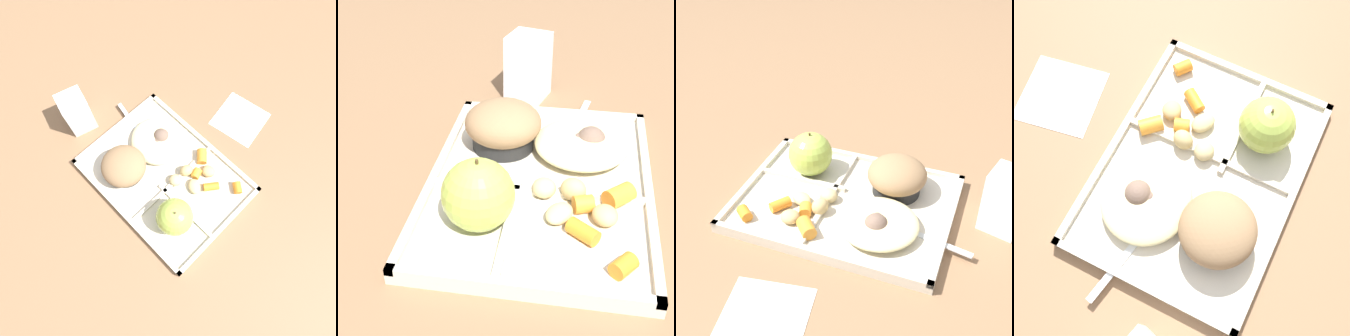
{
  "view_description": "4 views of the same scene",
  "coord_description": "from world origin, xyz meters",
  "views": [
    {
      "loc": [
        -0.16,
        0.14,
        0.65
      ],
      "look_at": [
        -0.0,
        -0.01,
        0.06
      ],
      "focal_mm": 30.59,
      "sensor_mm": 36.0,
      "label": 1
    },
    {
      "loc": [
        -0.5,
        -0.04,
        0.38
      ],
      "look_at": [
        -0.03,
        0.04,
        0.05
      ],
      "focal_mm": 53.88,
      "sensor_mm": 36.0,
      "label": 2
    },
    {
      "loc": [
        0.22,
        -0.58,
        0.54
      ],
      "look_at": [
        -0.02,
        0.03,
        0.06
      ],
      "focal_mm": 51.21,
      "sensor_mm": 36.0,
      "label": 3
    },
    {
      "loc": [
        0.21,
        0.07,
        0.6
      ],
      "look_at": [
        0.02,
        -0.02,
        0.05
      ],
      "focal_mm": 47.72,
      "sensor_mm": 36.0,
      "label": 4
    }
  ],
  "objects": [
    {
      "name": "carrot_slice_center",
      "position": [
        -0.03,
        -0.09,
        0.02
      ],
      "size": [
        0.04,
        0.04,
        0.02
      ],
      "primitive_type": "cylinder",
      "rotation": [
        0.0,
        1.57,
        2.32
      ],
      "color": "orange",
      "rests_on": "lunch_tray"
    },
    {
      "name": "plastic_fork",
      "position": [
        0.14,
        -0.04,
        0.01
      ],
      "size": [
        0.16,
        0.04,
        0.0
      ],
      "color": "silver",
      "rests_on": "lunch_tray"
    },
    {
      "name": "potato_chunk_wedge",
      "position": [
        -0.03,
        -0.01,
        0.02
      ],
      "size": [
        0.03,
        0.03,
        0.02
      ],
      "primitive_type": "ellipsoid",
      "rotation": [
        0.0,
        0.0,
        4.88
      ],
      "color": "tan",
      "rests_on": "lunch_tray"
    },
    {
      "name": "egg_noodle_pile",
      "position": [
        0.07,
        -0.05,
        0.03
      ],
      "size": [
        0.13,
        0.12,
        0.03
      ],
      "primitive_type": "ellipsoid",
      "color": "beige",
      "rests_on": "lunch_tray"
    },
    {
      "name": "potato_chunk_large",
      "position": [
        -0.03,
        -0.04,
        0.03
      ],
      "size": [
        0.03,
        0.04,
        0.03
      ],
      "primitive_type": "ellipsoid",
      "rotation": [
        0.0,
        0.0,
        4.36
      ],
      "color": "tan",
      "rests_on": "lunch_tray"
    },
    {
      "name": "green_apple",
      "position": [
        -0.09,
        0.06,
        0.05
      ],
      "size": [
        0.08,
        0.08,
        0.08
      ],
      "color": "#A8C14C",
      "rests_on": "lunch_tray"
    },
    {
      "name": "potato_chunk_golden",
      "position": [
        -0.07,
        -0.03,
        0.02
      ],
      "size": [
        0.05,
        0.04,
        0.02
      ],
      "primitive_type": "ellipsoid",
      "rotation": [
        0.0,
        0.0,
        5.78
      ],
      "color": "tan",
      "rests_on": "lunch_tray"
    },
    {
      "name": "potato_chunk_browned",
      "position": [
        -0.07,
        -0.08,
        0.02
      ],
      "size": [
        0.04,
        0.04,
        0.02
      ],
      "primitive_type": "ellipsoid",
      "rotation": [
        0.0,
        0.0,
        3.51
      ],
      "color": "tan",
      "rests_on": "lunch_tray"
    },
    {
      "name": "meatball_side",
      "position": [
        0.07,
        -0.04,
        0.03
      ],
      "size": [
        0.03,
        0.03,
        0.03
      ],
      "primitive_type": "sphere",
      "color": "#755B4C",
      "rests_on": "lunch_tray"
    },
    {
      "name": "meatball_center",
      "position": [
        0.07,
        -0.06,
        0.03
      ],
      "size": [
        0.04,
        0.04,
        0.04
      ],
      "primitive_type": "sphere",
      "color": "#755B4C",
      "rests_on": "lunch_tray"
    },
    {
      "name": "carrot_slice_small",
      "position": [
        -0.09,
        -0.05,
        0.02
      ],
      "size": [
        0.04,
        0.04,
        0.02
      ],
      "primitive_type": "cylinder",
      "rotation": [
        0.0,
        1.57,
        0.93
      ],
      "color": "orange",
      "rests_on": "lunch_tray"
    },
    {
      "name": "carrot_slice_large",
      "position": [
        -0.05,
        -0.05,
        0.02
      ],
      "size": [
        0.03,
        0.03,
        0.02
      ],
      "primitive_type": "cylinder",
      "rotation": [
        0.0,
        1.57,
        5.05
      ],
      "color": "orange",
      "rests_on": "lunch_tray"
    },
    {
      "name": "milk_carton",
      "position": [
        0.25,
        0.05,
        0.05
      ],
      "size": [
        0.07,
        0.07,
        0.1
      ],
      "primitive_type": "cube",
      "rotation": [
        0.0,
        0.0,
        -0.27
      ],
      "color": "white",
      "rests_on": "ground"
    },
    {
      "name": "lunch_tray",
      "position": [
        -0.0,
        0.0,
        0.01
      ],
      "size": [
        0.36,
        0.27,
        0.02
      ],
      "color": "beige",
      "rests_on": "ground"
    },
    {
      "name": "ground",
      "position": [
        0.0,
        0.0,
        0.0
      ],
      "size": [
        6.0,
        6.0,
        0.0
      ],
      "primitive_type": "plane",
      "color": "#846042"
    },
    {
      "name": "bran_muffin",
      "position": [
        0.07,
        0.06,
        0.04
      ],
      "size": [
        0.1,
        0.1,
        0.06
      ],
      "color": "black",
      "rests_on": "lunch_tray"
    },
    {
      "name": "meatball_back",
      "position": [
        0.08,
        -0.05,
        0.03
      ],
      "size": [
        0.03,
        0.03,
        0.03
      ],
      "primitive_type": "sphere",
      "color": "brown",
      "rests_on": "lunch_tray"
    },
    {
      "name": "carrot_slice_tilted",
      "position": [
        -0.14,
        -0.1,
        0.02
      ],
      "size": [
        0.03,
        0.03,
        0.02
      ],
      "primitive_type": "cylinder",
      "rotation": [
        0.0,
        1.57,
        5.6
      ],
      "color": "orange",
      "rests_on": "lunch_tray"
    }
  ]
}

